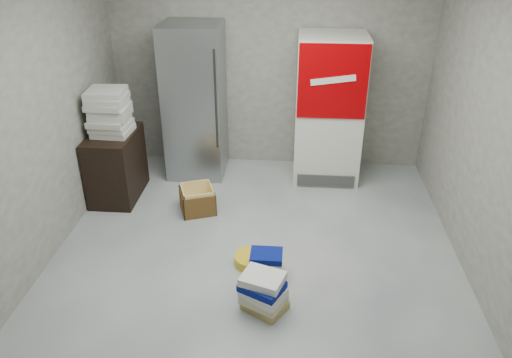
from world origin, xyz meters
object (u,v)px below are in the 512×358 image
object	(u,v)px
coke_cooler	(329,109)
wood_shelf	(116,165)
phonebook_stack_main	(263,293)
cardboard_box	(198,201)
steel_fridge	(195,102)

from	to	relation	value
coke_cooler	wood_shelf	xyz separation A→B (m)	(-2.48, -0.72, -0.50)
phonebook_stack_main	cardboard_box	bearing A→B (deg)	143.19
wood_shelf	coke_cooler	bearing A→B (deg)	16.28
cardboard_box	phonebook_stack_main	bearing A→B (deg)	-81.36
phonebook_stack_main	wood_shelf	bearing A→B (deg)	159.79
steel_fridge	cardboard_box	world-z (taller)	steel_fridge
wood_shelf	cardboard_box	world-z (taller)	wood_shelf
coke_cooler	cardboard_box	bearing A→B (deg)	-145.83
phonebook_stack_main	coke_cooler	bearing A→B (deg)	100.65
steel_fridge	wood_shelf	size ratio (longest dim) A/B	2.37
wood_shelf	phonebook_stack_main	size ratio (longest dim) A/B	1.76
steel_fridge	coke_cooler	xyz separation A→B (m)	(1.65, -0.01, -0.05)
phonebook_stack_main	cardboard_box	xyz separation A→B (m)	(-0.85, 1.55, -0.05)
coke_cooler	cardboard_box	xyz separation A→B (m)	(-1.48, -1.00, -0.78)
coke_cooler	phonebook_stack_main	size ratio (longest dim) A/B	3.96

